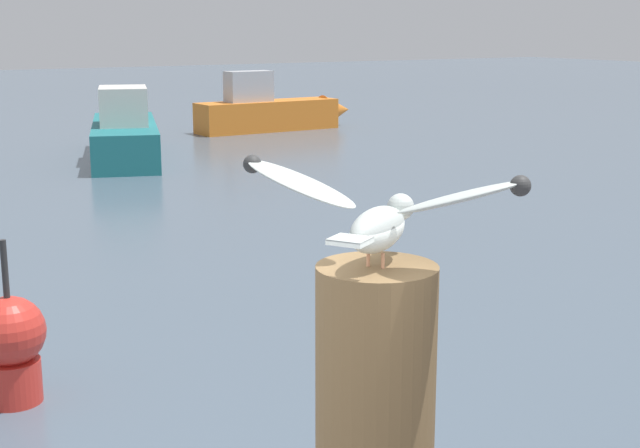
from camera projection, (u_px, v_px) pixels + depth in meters
name	position (u px, v px, depth m)	size (l,w,h in m)	color
seagull	(379.00, 212.00, 2.02)	(0.45, 0.62, 0.23)	tan
boat_orange	(276.00, 111.00, 25.60)	(4.85, 1.13, 1.68)	orange
boat_teal	(124.00, 133.00, 20.58)	(3.10, 5.94, 1.79)	#1E7075
channel_buoy	(11.00, 345.00, 7.12)	(0.56, 0.56, 1.33)	red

